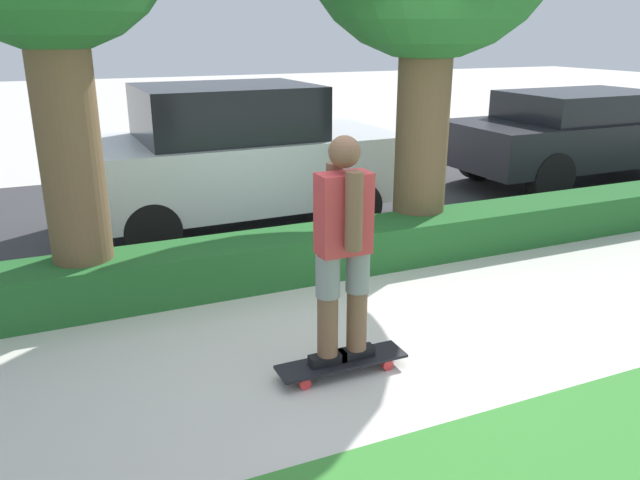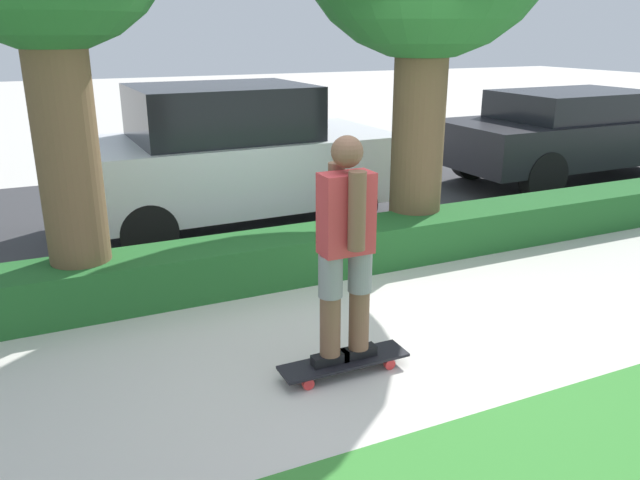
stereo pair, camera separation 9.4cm
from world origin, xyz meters
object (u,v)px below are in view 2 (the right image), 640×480
skater_person (346,247)px  parked_car_rear (575,133)px  parked_car_middle (230,156)px  skateboard (344,362)px

skater_person → parked_car_rear: skater_person is taller
skater_person → parked_car_rear: bearing=32.3°
parked_car_middle → skater_person: bearing=-96.8°
skater_person → parked_car_middle: 3.74m
skateboard → parked_car_middle: 3.81m
skateboard → parked_car_rear: 7.03m
skateboard → parked_car_middle: bearing=84.6°
skateboard → parked_car_middle: parked_car_middle is taller
parked_car_middle → parked_car_rear: (5.55, 0.02, -0.08)m
skateboard → parked_car_rear: size_ratio=0.21×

